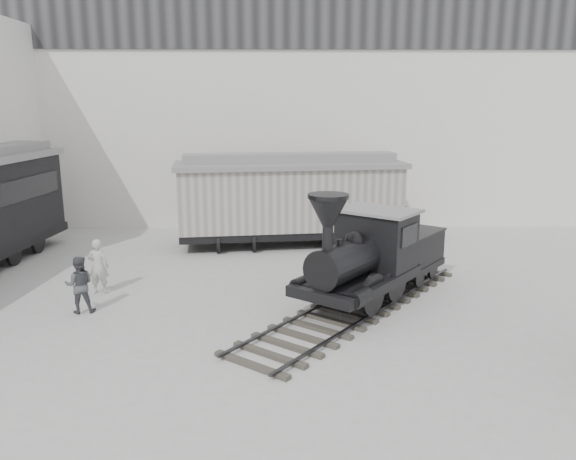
{
  "coord_description": "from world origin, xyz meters",
  "views": [
    {
      "loc": [
        -0.38,
        -11.92,
        5.71
      ],
      "look_at": [
        -0.1,
        4.42,
        2.0
      ],
      "focal_mm": 35.0,
      "sensor_mm": 36.0,
      "label": 1
    }
  ],
  "objects_px": {
    "locomotive": "(370,260)",
    "visitor_a": "(98,266)",
    "boxcar": "(290,197)",
    "visitor_b": "(79,285)"
  },
  "relations": [
    {
      "from": "locomotive",
      "to": "visitor_a",
      "type": "xyz_separation_m",
      "value": [
        -8.15,
        0.9,
        -0.4
      ]
    },
    {
      "from": "boxcar",
      "to": "locomotive",
      "type": "bearing_deg",
      "value": -79.32
    },
    {
      "from": "visitor_b",
      "to": "locomotive",
      "type": "bearing_deg",
      "value": 173.47
    },
    {
      "from": "visitor_a",
      "to": "visitor_b",
      "type": "height_order",
      "value": "visitor_a"
    },
    {
      "from": "locomotive",
      "to": "boxcar",
      "type": "distance_m",
      "value": 7.23
    },
    {
      "from": "boxcar",
      "to": "visitor_a",
      "type": "height_order",
      "value": "boxcar"
    },
    {
      "from": "visitor_b",
      "to": "visitor_a",
      "type": "bearing_deg",
      "value": -102.28
    },
    {
      "from": "boxcar",
      "to": "visitor_a",
      "type": "bearing_deg",
      "value": -141.97
    },
    {
      "from": "boxcar",
      "to": "visitor_a",
      "type": "relative_size",
      "value": 5.53
    },
    {
      "from": "visitor_b",
      "to": "boxcar",
      "type": "bearing_deg",
      "value": -139.89
    }
  ]
}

